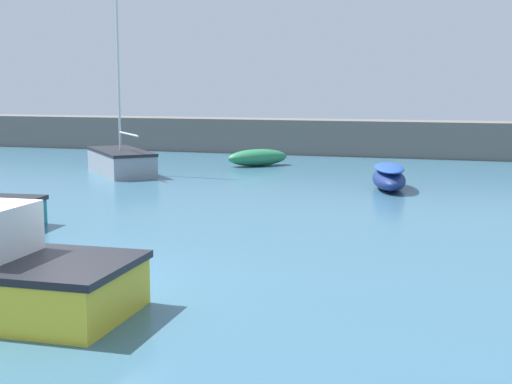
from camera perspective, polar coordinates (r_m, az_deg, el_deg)
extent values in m
cube|color=#38667F|center=(13.77, -14.18, -7.54)|extent=(120.00, 120.00, 0.20)
cube|color=#66605B|center=(38.66, 7.09, 4.37)|extent=(60.37, 2.48, 1.86)
cube|color=gray|center=(30.48, -10.76, 2.28)|extent=(4.51, 4.67, 0.88)
cube|color=black|center=(30.43, -10.79, 3.22)|extent=(4.60, 4.76, 0.12)
cylinder|color=silver|center=(30.32, -10.97, 9.61)|extent=(0.10, 0.10, 6.90)
cylinder|color=silver|center=(29.05, -10.15, 4.58)|extent=(1.92, 2.06, 0.08)
ellipsoid|color=#287A4C|center=(32.87, 0.13, 2.77)|extent=(2.91, 2.82, 0.77)
ellipsoid|color=navy|center=(25.82, 10.57, 1.01)|extent=(1.86, 3.65, 0.71)
ellipsoid|color=#23479E|center=(25.77, 10.60, 1.90)|extent=(1.67, 3.28, 0.24)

